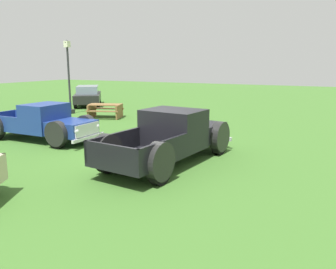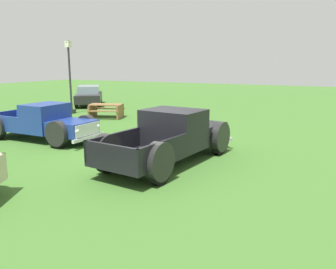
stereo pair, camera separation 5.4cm
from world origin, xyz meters
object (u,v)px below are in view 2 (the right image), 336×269
Objects in this scene: pickup_truck_foreground at (175,136)px; pickup_truck_behind_left at (47,123)px; lamp_post_far at (70,76)px; sedan_distant_b at (89,95)px; picnic_table at (106,109)px.

pickup_truck_foreground is 1.14× the size of pickup_truck_behind_left.
sedan_distant_b is at bearing 23.81° from lamp_post_far.
sedan_distant_b is at bearing 47.77° from picnic_table.
picnic_table is at bearing 13.76° from pickup_truck_behind_left.
picnic_table is (-4.15, -4.57, -0.25)m from sedan_distant_b.
lamp_post_far is at bearing 34.79° from pickup_truck_behind_left.
picnic_table is (5.83, 1.43, -0.21)m from pickup_truck_behind_left.
lamp_post_far is at bearing 81.08° from picnic_table.
lamp_post_far reaches higher than sedan_distant_b.
picnic_table is (6.12, 7.16, -0.29)m from pickup_truck_foreground.
pickup_truck_foreground is at bearing -131.20° from sedan_distant_b.
pickup_truck_behind_left is 11.64m from sedan_distant_b.
sedan_distant_b is (10.27, 11.73, -0.04)m from pickup_truck_foreground.
sedan_distant_b is at bearing 48.80° from pickup_truck_foreground.
pickup_truck_behind_left is at bearing -166.24° from picnic_table.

